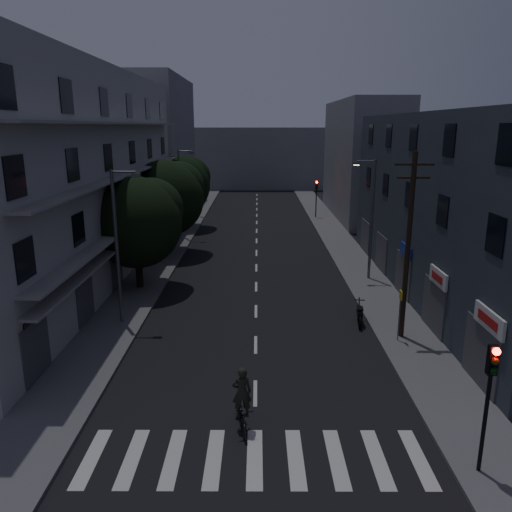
{
  "coord_description": "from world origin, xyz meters",
  "views": [
    {
      "loc": [
        0.08,
        -15.72,
        10.24
      ],
      "look_at": [
        0.0,
        12.0,
        3.0
      ],
      "focal_mm": 35.0,
      "sensor_mm": 36.0,
      "label": 1
    }
  ],
  "objects_px": {
    "motorcycle": "(359,315)",
    "cyclist": "(242,408)",
    "utility_pole": "(408,243)",
    "bus_stop_sign": "(400,306)",
    "traffic_signal_near": "(490,383)"
  },
  "relations": [
    {
      "from": "motorcycle",
      "to": "cyclist",
      "type": "height_order",
      "value": "cyclist"
    },
    {
      "from": "traffic_signal_near",
      "to": "motorcycle",
      "type": "xyz_separation_m",
      "value": [
        -1.27,
        11.87,
        -2.58
      ]
    },
    {
      "from": "bus_stop_sign",
      "to": "utility_pole",
      "type": "bearing_deg",
      "value": 58.13
    },
    {
      "from": "motorcycle",
      "to": "cyclist",
      "type": "xyz_separation_m",
      "value": [
        -5.96,
        -9.5,
        0.27
      ]
    },
    {
      "from": "traffic_signal_near",
      "to": "cyclist",
      "type": "distance_m",
      "value": 7.95
    },
    {
      "from": "motorcycle",
      "to": "cyclist",
      "type": "distance_m",
      "value": 11.21
    },
    {
      "from": "utility_pole",
      "to": "bus_stop_sign",
      "type": "height_order",
      "value": "utility_pole"
    },
    {
      "from": "traffic_signal_near",
      "to": "bus_stop_sign",
      "type": "relative_size",
      "value": 1.62
    },
    {
      "from": "traffic_signal_near",
      "to": "bus_stop_sign",
      "type": "distance_m",
      "value": 9.6
    },
    {
      "from": "utility_pole",
      "to": "bus_stop_sign",
      "type": "bearing_deg",
      "value": -121.87
    },
    {
      "from": "utility_pole",
      "to": "bus_stop_sign",
      "type": "relative_size",
      "value": 3.56
    },
    {
      "from": "traffic_signal_near",
      "to": "bus_stop_sign",
      "type": "bearing_deg",
      "value": 89.22
    },
    {
      "from": "utility_pole",
      "to": "motorcycle",
      "type": "relative_size",
      "value": 4.43
    },
    {
      "from": "bus_stop_sign",
      "to": "traffic_signal_near",
      "type": "bearing_deg",
      "value": -90.78
    },
    {
      "from": "utility_pole",
      "to": "bus_stop_sign",
      "type": "distance_m",
      "value": 3.03
    }
  ]
}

